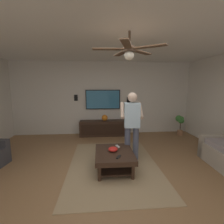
{
  "coord_description": "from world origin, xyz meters",
  "views": [
    {
      "loc": [
        -2.89,
        0.17,
        1.77
      ],
      "look_at": [
        1.02,
        -0.15,
        1.16
      ],
      "focal_mm": 25.89,
      "sensor_mm": 36.0,
      "label": 1
    }
  ],
  "objects": [
    {
      "name": "wall_back_tv",
      "position": [
        3.19,
        0.0,
        1.34
      ],
      "size": [
        0.1,
        6.75,
        2.68
      ],
      "primitive_type": "cube",
      "color": "silver",
      "rests_on": "ground"
    },
    {
      "name": "wall_speaker_left",
      "position": [
        3.11,
        -0.95,
        1.28
      ],
      "size": [
        0.06,
        0.12,
        0.22
      ],
      "primitive_type": "cube",
      "color": "black"
    },
    {
      "name": "remote_black",
      "position": [
        0.08,
        -0.2,
        0.41
      ],
      "size": [
        0.15,
        0.11,
        0.02
      ],
      "primitive_type": "cube",
      "rotation": [
        0.0,
        0.0,
        2.64
      ],
      "color": "black",
      "rests_on": "coffee_table"
    },
    {
      "name": "coffee_table",
      "position": [
        0.36,
        -0.15,
        0.3
      ],
      "size": [
        1.0,
        0.8,
        0.4
      ],
      "color": "#332116",
      "rests_on": "ground"
    },
    {
      "name": "ceiling_fan",
      "position": [
        -0.16,
        -0.34,
        2.35
      ],
      "size": [
        1.19,
        1.13,
        0.46
      ],
      "color": "#4C3828"
    },
    {
      "name": "area_rug",
      "position": [
        0.56,
        -0.15,
        0.01
      ],
      "size": [
        2.79,
        1.97,
        0.01
      ],
      "primitive_type": "cube",
      "color": "#9E8460",
      "rests_on": "ground"
    },
    {
      "name": "ground_plane",
      "position": [
        0.0,
        0.0,
        0.0
      ],
      "size": [
        7.86,
        7.86,
        0.0
      ],
      "primitive_type": "plane",
      "color": "olive"
    },
    {
      "name": "wall_speaker_right",
      "position": [
        3.11,
        1.0,
        1.37
      ],
      "size": [
        0.06,
        0.12,
        0.22
      ],
      "primitive_type": "cube",
      "color": "black"
    },
    {
      "name": "media_console",
      "position": [
        2.85,
        0.01,
        0.28
      ],
      "size": [
        0.45,
        1.7,
        0.55
      ],
      "rotation": [
        0.0,
        0.0,
        3.14
      ],
      "color": "#332116",
      "rests_on": "ground"
    },
    {
      "name": "tv",
      "position": [
        3.09,
        0.01,
        1.3
      ],
      "size": [
        0.05,
        1.27,
        0.72
      ],
      "rotation": [
        0.0,
        0.0,
        3.14
      ],
      "color": "black"
    },
    {
      "name": "person_standing",
      "position": [
        0.81,
        -0.61,
        0.93
      ],
      "size": [
        0.57,
        0.57,
        1.64
      ],
      "rotation": [
        0.0,
        0.0,
        -0.09
      ],
      "color": "#4C5166",
      "rests_on": "ground"
    },
    {
      "name": "ceiling_slab",
      "position": [
        0.0,
        0.0,
        2.73
      ],
      "size": [
        6.48,
        6.75,
        0.1
      ],
      "primitive_type": "cube",
      "color": "white"
    },
    {
      "name": "vase_round",
      "position": [
        2.85,
        -0.04,
        0.66
      ],
      "size": [
        0.22,
        0.22,
        0.22
      ],
      "primitive_type": "sphere",
      "color": "orange",
      "rests_on": "media_console"
    },
    {
      "name": "bowl",
      "position": [
        0.39,
        -0.12,
        0.45
      ],
      "size": [
        0.2,
        0.2,
        0.09
      ],
      "primitive_type": "ellipsoid",
      "color": "red",
      "rests_on": "coffee_table"
    },
    {
      "name": "remote_white",
      "position": [
        0.64,
        -0.25,
        0.41
      ],
      "size": [
        0.16,
        0.09,
        0.02
      ],
      "primitive_type": "cube",
      "rotation": [
        0.0,
        0.0,
        0.32
      ],
      "color": "white",
      "rests_on": "coffee_table"
    },
    {
      "name": "potted_plant_short",
      "position": [
        2.68,
        -2.81,
        0.49
      ],
      "size": [
        0.32,
        0.35,
        0.74
      ],
      "color": "#9E6B4C",
      "rests_on": "ground"
    }
  ]
}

